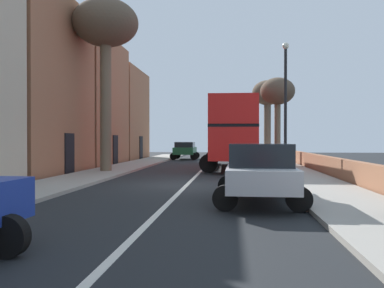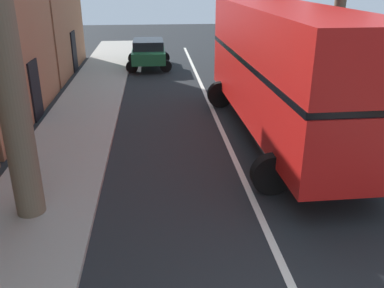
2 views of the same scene
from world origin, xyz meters
TOP-DOWN VIEW (x-y plane):
  - double_decker_bus at (1.70, 9.29)m, footprint 3.71×10.39m
  - parked_car_green_left_3 at (-2.50, 20.43)m, footprint 2.46×4.00m

SIDE VIEW (x-z plane):
  - parked_car_green_left_3 at x=-2.50m, z-range 0.12..1.69m
  - double_decker_bus at x=1.70m, z-range 0.32..4.38m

